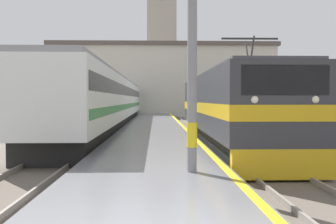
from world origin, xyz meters
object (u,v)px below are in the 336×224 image
(locomotive_train, at_px, (229,109))
(passenger_train, at_px, (110,101))
(catenary_mast, at_px, (198,19))
(clock_tower, at_px, (162,25))

(locomotive_train, relative_size, passenger_train, 0.43)
(locomotive_train, xyz_separation_m, catenary_mast, (-2.35, -8.45, 2.35))
(locomotive_train, height_order, passenger_train, locomotive_train)
(catenary_mast, bearing_deg, passenger_train, 102.29)
(passenger_train, bearing_deg, clock_tower, 82.05)
(locomotive_train, bearing_deg, catenary_mast, -105.56)
(locomotive_train, relative_size, clock_tower, 0.61)
(passenger_train, xyz_separation_m, catenary_mast, (4.52, -20.75, 2.06))
(catenary_mast, bearing_deg, locomotive_train, 74.44)
(locomotive_train, distance_m, clock_tower, 45.64)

